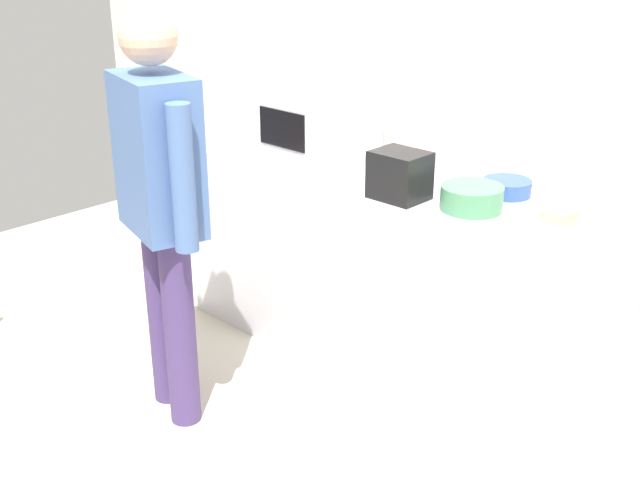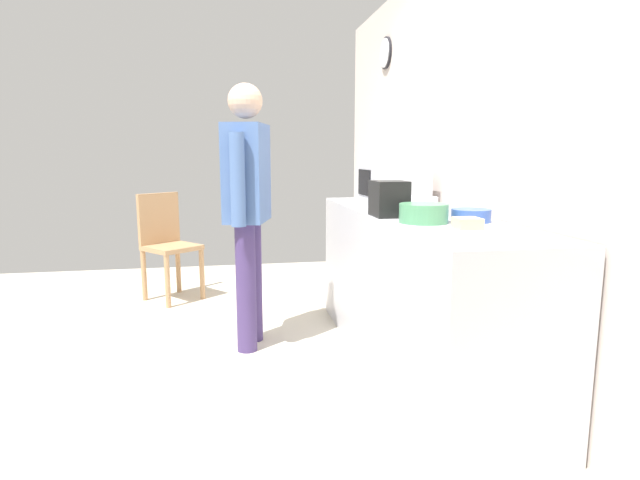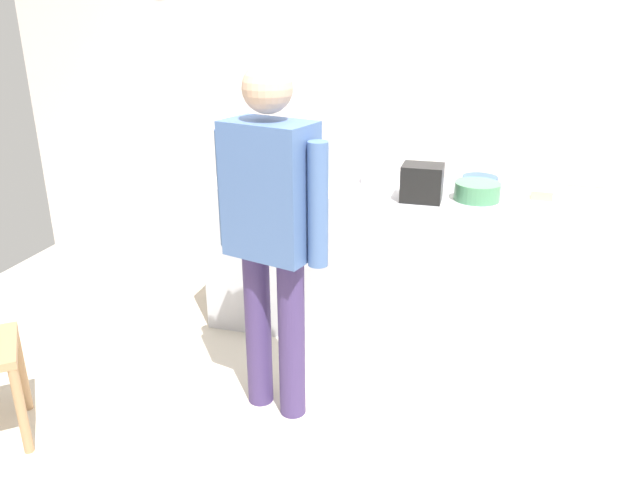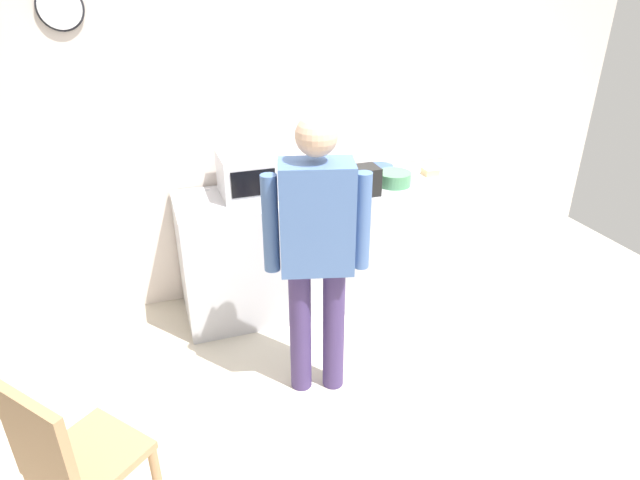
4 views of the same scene
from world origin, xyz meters
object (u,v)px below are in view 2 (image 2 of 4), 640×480
cereal_bowl (424,213)px  wooden_chair (167,241)px  sandwich_plate (467,228)px  mixing_bowl (419,204)px  salad_bowl (471,215)px  microwave (393,183)px  toaster (389,199)px  fork_utensil (400,198)px  spoon_utensil (529,233)px  person_standing (247,197)px

cereal_bowl → wooden_chair: cereal_bowl is taller
sandwich_plate → mixing_bowl: 0.93m
salad_bowl → microwave: bearing=-174.9°
salad_bowl → sandwich_plate: bearing=-28.9°
cereal_bowl → microwave: bearing=170.5°
toaster → mixing_bowl: bearing=134.2°
microwave → fork_utensil: size_ratio=2.94×
salad_bowl → spoon_utensil: salad_bowl is taller
sandwich_plate → person_standing: bearing=-143.2°
cereal_bowl → fork_utensil: cereal_bowl is taller
sandwich_plate → fork_utensil: sandwich_plate is taller
microwave → mixing_bowl: microwave is taller
fork_utensil → person_standing: bearing=-67.5°
microwave → salad_bowl: bearing=5.1°
microwave → salad_bowl: microwave is taller
toaster → salad_bowl: bearing=49.0°
cereal_bowl → mixing_bowl: 0.61m
sandwich_plate → salad_bowl: (-0.34, 0.18, 0.01)m
salad_bowl → mixing_bowl: bearing=-174.3°
wooden_chair → spoon_utensil: bearing=34.7°
microwave → wooden_chair: 2.14m
mixing_bowl → toaster: size_ratio=1.06×
sandwich_plate → salad_bowl: size_ratio=1.25×
spoon_utensil → person_standing: (-1.34, -1.16, 0.07)m
salad_bowl → mixing_bowl: size_ratio=0.87×
microwave → mixing_bowl: size_ratio=2.15×
microwave → wooden_chair: (-1.20, -1.68, -0.56)m
microwave → mixing_bowl: bearing=4.2°
salad_bowl → toaster: 0.46m
sandwich_plate → toaster: bearing=-165.7°
sandwich_plate → salad_bowl: bearing=151.1°
sandwich_plate → toaster: size_ratio=1.15×
salad_bowl → person_standing: person_standing is taller
fork_utensil → spoon_utensil: same height
sandwich_plate → toaster: 0.66m
microwave → person_standing: (0.11, -1.02, -0.08)m
fork_utensil → mixing_bowl: bearing=-10.9°
salad_bowl → wooden_chair: salad_bowl is taller
sandwich_plate → toaster: (-0.64, -0.16, 0.08)m
fork_utensil → wooden_chair: (-0.80, -1.87, -0.41)m
toaster → person_standing: 0.97m
cereal_bowl → sandwich_plate: bearing=11.8°
spoon_utensil → sandwich_plate: bearing=-113.3°
fork_utensil → cereal_bowl: bearing=-14.3°
spoon_utensil → microwave: bearing=-174.3°
spoon_utensil → mixing_bowl: bearing=-173.7°
salad_bowl → mixing_bowl: (-0.58, -0.06, 0.01)m
cereal_bowl → person_standing: (-0.89, -0.85, 0.02)m
sandwich_plate → person_standing: (-1.24, -0.92, 0.05)m
mixing_bowl → wooden_chair: (-1.62, -1.72, -0.45)m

